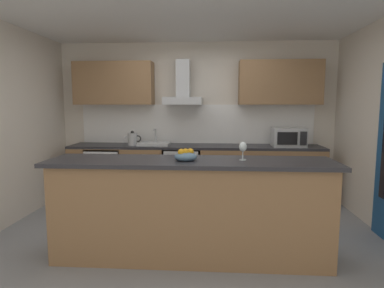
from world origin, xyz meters
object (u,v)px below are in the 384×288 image
object	(u,v)px
refrigerator	(107,173)
microwave	(289,137)
kettle	(133,139)
range_hood	(183,91)
sink	(154,143)
fruit_bowl	(186,156)
oven	(183,172)
wine_glass	(243,148)

from	to	relation	value
refrigerator	microwave	distance (m)	3.02
kettle	range_hood	distance (m)	1.14
sink	fruit_bowl	distance (m)	2.21
oven	wine_glass	xyz separation A→B (m)	(0.79, -2.02, 0.68)
oven	refrigerator	world-z (taller)	oven
sink	range_hood	xyz separation A→B (m)	(0.47, 0.12, 0.86)
kettle	wine_glass	size ratio (longest dim) A/B	1.62
refrigerator	fruit_bowl	bearing A→B (deg)	-54.14
refrigerator	wine_glass	distance (m)	2.97
kettle	fruit_bowl	size ratio (longest dim) A/B	1.31
microwave	sink	bearing A→B (deg)	178.96
microwave	wine_glass	xyz separation A→B (m)	(-0.89, -1.99, 0.09)
microwave	sink	size ratio (longest dim) A/B	1.00
refrigerator	oven	bearing A→B (deg)	0.12
microwave	wine_glass	size ratio (longest dim) A/B	2.81
microwave	fruit_bowl	world-z (taller)	microwave
kettle	oven	bearing A→B (deg)	2.37
microwave	kettle	distance (m)	2.50
refrigerator	wine_glass	world-z (taller)	wine_glass
fruit_bowl	range_hood	bearing A→B (deg)	96.04
refrigerator	fruit_bowl	distance (m)	2.64
oven	sink	size ratio (longest dim) A/B	1.60
range_hood	kettle	bearing A→B (deg)	-168.67
kettle	fruit_bowl	xyz separation A→B (m)	(1.05, -2.05, 0.06)
oven	sink	bearing A→B (deg)	178.65
kettle	microwave	bearing A→B (deg)	0.13
wine_glass	range_hood	bearing A→B (deg)	110.23
refrigerator	range_hood	distance (m)	1.86
refrigerator	kettle	xyz separation A→B (m)	(0.45, -0.03, 0.58)
oven	microwave	xyz separation A→B (m)	(1.68, -0.03, 0.59)
refrigerator	kettle	distance (m)	0.74
sink	kettle	bearing A→B (deg)	-172.70
oven	range_hood	xyz separation A→B (m)	(0.00, 0.13, 1.33)
sink	range_hood	size ratio (longest dim) A/B	0.69
sink	kettle	world-z (taller)	sink
microwave	wine_glass	world-z (taller)	microwave
sink	wine_glass	xyz separation A→B (m)	(1.26, -2.03, 0.21)
wine_glass	kettle	bearing A→B (deg)	128.97
oven	kettle	size ratio (longest dim) A/B	2.77
kettle	refrigerator	bearing A→B (deg)	176.08
kettle	range_hood	size ratio (longest dim) A/B	0.40
oven	range_hood	world-z (taller)	range_hood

